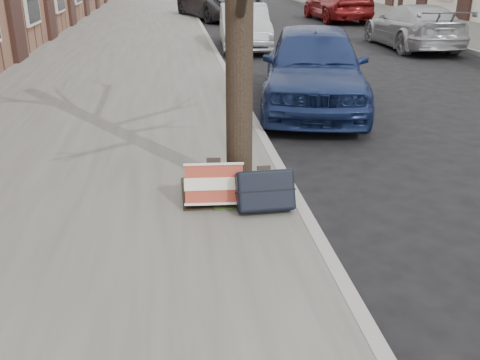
{
  "coord_description": "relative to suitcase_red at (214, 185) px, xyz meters",
  "views": [
    {
      "loc": [
        -2.47,
        -3.97,
        2.38
      ],
      "look_at": [
        -1.86,
        0.8,
        0.41
      ],
      "focal_mm": 40.0,
      "sensor_mm": 36.0,
      "label": 1
    }
  ],
  "objects": [
    {
      "name": "car_near_back",
      "position": [
        1.89,
        19.7,
        0.41
      ],
      "size": [
        3.93,
        5.87,
        1.5
      ],
      "primitive_type": "imported",
      "rotation": [
        0.0,
        0.0,
        0.29
      ],
      "color": "#323236",
      "rests_on": "ground"
    },
    {
      "name": "suitcase_red",
      "position": [
        0.0,
        0.0,
        0.0
      ],
      "size": [
        0.59,
        0.34,
        0.44
      ],
      "primitive_type": "cube",
      "rotation": [
        -0.42,
        0.0,
        -0.06
      ],
      "color": "maroon",
      "rests_on": "near_sidewalk"
    },
    {
      "name": "dirt_patch",
      "position": [
        0.11,
        0.31,
        -0.21
      ],
      "size": [
        0.85,
        0.85,
        0.02
      ],
      "primitive_type": "cube",
      "color": "black",
      "rests_on": "near_sidewalk"
    },
    {
      "name": "car_near_front",
      "position": [
        2.05,
        4.1,
        0.38
      ],
      "size": [
        2.56,
        4.47,
        1.43
      ],
      "primitive_type": "imported",
      "rotation": [
        0.0,
        0.0,
        -0.22
      ],
      "color": "navy",
      "rests_on": "ground"
    },
    {
      "name": "suitcase_navy",
      "position": [
        0.48,
        -0.2,
        -0.0
      ],
      "size": [
        0.57,
        0.35,
        0.44
      ],
      "primitive_type": "cube",
      "rotation": [
        -0.42,
        0.0,
        0.04
      ],
      "color": "black",
      "rests_on": "near_sidewalk"
    },
    {
      "name": "near_sidewalk",
      "position": [
        -1.59,
        14.11,
        -0.28
      ],
      "size": [
        5.0,
        70.0,
        0.12
      ],
      "primitive_type": "cube",
      "color": "slate",
      "rests_on": "ground"
    },
    {
      "name": "car_near_mid",
      "position": [
        1.79,
        11.07,
        0.29
      ],
      "size": [
        1.55,
        3.87,
        1.25
      ],
      "primitive_type": "imported",
      "rotation": [
        0.0,
        0.0,
        -0.06
      ],
      "color": "#A1A4A9",
      "rests_on": "ground"
    },
    {
      "name": "ground",
      "position": [
        2.11,
        -0.89,
        -0.34
      ],
      "size": [
        120.0,
        120.0,
        0.0
      ],
      "primitive_type": "plane",
      "color": "black",
      "rests_on": "ground"
    },
    {
      "name": "car_far_back",
      "position": [
        6.8,
        18.45,
        0.45
      ],
      "size": [
        2.07,
        4.7,
        1.58
      ],
      "primitive_type": "imported",
      "rotation": [
        0.0,
        0.0,
        3.19
      ],
      "color": "maroon",
      "rests_on": "ground"
    },
    {
      "name": "car_far_front",
      "position": [
        6.69,
        10.5,
        0.29
      ],
      "size": [
        1.85,
        4.37,
        1.26
      ],
      "primitive_type": "imported",
      "rotation": [
        0.0,
        0.0,
        3.12
      ],
      "color": "#999B9F",
      "rests_on": "ground"
    },
    {
      "name": "far_sidewalk",
      "position": [
        9.91,
        14.11,
        -0.28
      ],
      "size": [
        4.0,
        70.0,
        0.12
      ],
      "primitive_type": "cube",
      "color": "#66655D",
      "rests_on": "ground"
    }
  ]
}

